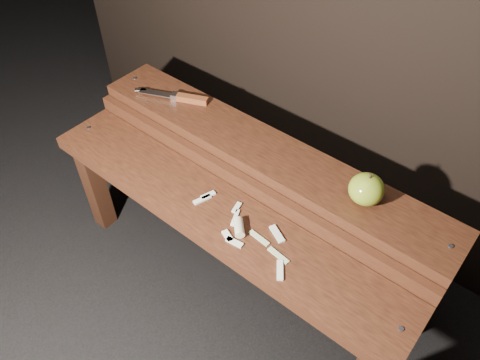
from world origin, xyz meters
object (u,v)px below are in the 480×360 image
Objects in this scene: knife at (183,98)px; bench_rear_tier at (262,169)px; apple at (366,189)px; bench_front_tier at (213,227)px.

bench_rear_tier is at bearing -3.28° from knife.
bench_rear_tier is 0.36m from knife.
apple is at bearing -1.32° from knife.
knife is (-0.67, 0.02, -0.03)m from apple.
bench_front_tier is 1.00× the size of bench_rear_tier.
bench_front_tier is 0.23m from bench_rear_tier.
bench_rear_tier is 12.64× the size of apple.
apple reaches higher than knife.
apple is (0.33, 0.00, 0.13)m from bench_rear_tier.
bench_rear_tier reaches higher than bench_front_tier.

